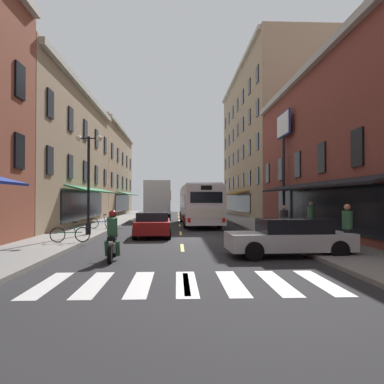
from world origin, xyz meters
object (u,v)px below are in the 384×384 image
Objects in this scene: box_truck at (158,200)px; sedan_near at (153,224)px; bicycle_near at (70,234)px; transit_bus at (199,204)px; pedestrian_far at (284,222)px; billboard_sign at (284,140)px; bicycle_mid at (102,223)px; street_lamp_twin at (88,179)px; pedestrian_mid at (311,219)px; motorcycle_rider at (113,239)px; sedan_mid at (290,237)px; sedan_far at (160,210)px; pedestrian_near at (347,227)px.

box_truck is 16.11m from sedan_near.
box_truck reaches higher than bicycle_near.
transit_bus is 14.10m from bicycle_near.
pedestrian_far is at bearing 6.24° from bicycle_near.
box_truck is at bearing 128.58° from billboard_sign.
street_lamp_twin is (0.08, -3.97, 2.59)m from bicycle_mid.
bicycle_mid is 12.92m from pedestrian_mid.
sedan_near is at bearing 34.55° from pedestrian_far.
motorcycle_rider is 4.69m from bicycle_near.
street_lamp_twin is at bearing -100.12° from box_truck.
motorcycle_rider is at bearing -70.94° from street_lamp_twin.
sedan_mid is 2.57× the size of bicycle_mid.
sedan_mid is at bearing 4.75° from motorcycle_rider.
transit_bus is 6.55× the size of pedestrian_mid.
box_truck is at bearing 81.86° from bicycle_near.
box_truck is (-3.57, 7.25, 0.28)m from transit_bus.
billboard_sign is at bearing 168.44° from pedestrian_mid.
sedan_mid is (2.29, -15.95, -0.95)m from transit_bus.
transit_bus is 11.97m from pedestrian_far.
transit_bus is 18.08m from sedan_far.
street_lamp_twin reaches higher than motorcycle_rider.
billboard_sign reaches higher than sedan_near.
transit_bus is 2.18× the size of street_lamp_twin.
pedestrian_near is 13.08m from street_lamp_twin.
sedan_near is 7.71m from motorcycle_rider.
sedan_far is at bearing -19.17° from pedestrian_far.
sedan_mid is 4.66m from pedestrian_far.
bicycle_mid is (-12.10, -0.80, -5.57)m from billboard_sign.
sedan_near is 1.04× the size of sedan_far.
sedan_far reaches higher than bicycle_near.
pedestrian_near is 0.97× the size of pedestrian_mid.
pedestrian_far is (7.27, -29.09, 0.26)m from sedan_far.
bicycle_mid is (-3.53, 3.81, -0.18)m from sedan_near.
transit_bus reaches higher than sedan_mid.
street_lamp_twin is at bearing -125.81° from transit_bus.
sedan_near is (0.56, -16.05, -1.23)m from box_truck.
transit_bus is at bearing 71.12° from sedan_near.
sedan_near is (-8.57, -4.61, -5.39)m from billboard_sign.
billboard_sign reaches higher than street_lamp_twin.
street_lamp_twin is at bearing 91.06° from bicycle_near.
sedan_far is (-6.12, 33.60, 0.01)m from sedan_mid.
sedan_mid is 0.99× the size of sedan_far.
box_truck is 10.47m from sedan_far.
billboard_sign reaches higher than pedestrian_near.
street_lamp_twin is (-2.89, -16.21, 1.18)m from box_truck.
pedestrian_near is 4.69m from pedestrian_far.
box_truck reaches higher than pedestrian_far.
box_truck reaches higher than bicycle_mid.
transit_bus is 9.35m from sedan_near.
bicycle_near is at bearing 0.76° from pedestrian_near.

